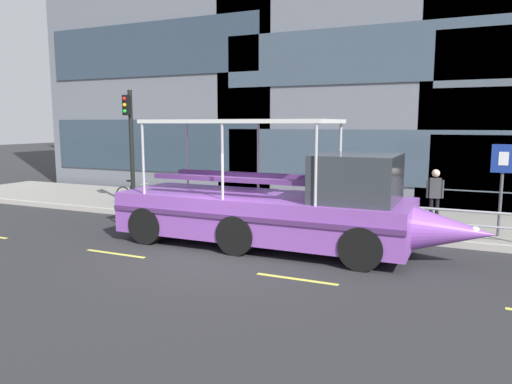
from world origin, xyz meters
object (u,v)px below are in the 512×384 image
at_px(leaned_bicycle, 134,196).
at_px(pedestrian_near_bow, 435,192).
at_px(parking_sign, 502,174).
at_px(duck_tour_boat, 282,207).
at_px(traffic_light_pole, 130,137).

height_order(leaned_bicycle, pedestrian_near_bow, pedestrian_near_bow).
distance_m(parking_sign, duck_tour_boat, 6.02).
relative_size(traffic_light_pole, duck_tour_boat, 0.44).
bearing_deg(parking_sign, leaned_bicycle, -179.37).
relative_size(leaned_bicycle, duck_tour_boat, 0.18).
xyz_separation_m(traffic_light_pole, leaned_bicycle, (0.01, 0.10, -2.20)).
bearing_deg(pedestrian_near_bow, traffic_light_pole, -175.05).
height_order(parking_sign, duck_tour_boat, duck_tour_boat).
height_order(duck_tour_boat, pedestrian_near_bow, duck_tour_boat).
bearing_deg(leaned_bicycle, parking_sign, 0.63).
bearing_deg(parking_sign, traffic_light_pole, -178.88).
distance_m(traffic_light_pole, pedestrian_near_bow, 10.63).
relative_size(duck_tour_boat, pedestrian_near_bow, 5.64).
xyz_separation_m(parking_sign, leaned_bicycle, (-12.19, -0.13, -1.33)).
bearing_deg(duck_tour_boat, traffic_light_pole, 159.13).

